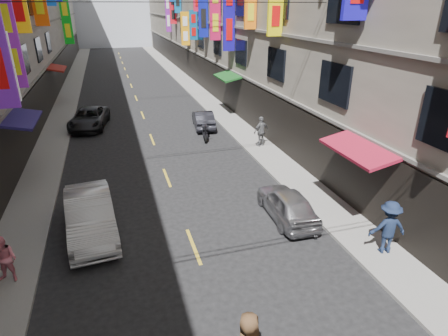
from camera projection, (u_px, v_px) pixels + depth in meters
sidewalk_left at (66, 102)px, 32.67m from camera, size 2.00×90.00×0.12m
sidewalk_right at (200, 93)px, 35.87m from camera, size 2.00×90.00×0.12m
street_awnings at (132, 110)px, 18.73m from camera, size 13.99×35.20×0.41m
lane_markings at (139, 106)px, 31.66m from camera, size 0.12×80.20×0.01m
scooter_far_right at (205, 133)px, 23.60m from camera, size 0.63×1.79×1.14m
car_left_mid at (90, 215)px, 13.72m from camera, size 2.02×4.77×1.53m
car_left_far at (89, 118)px, 25.84m from camera, size 2.97×5.07×1.32m
car_right_mid at (287, 204)px, 14.80m from camera, size 1.60×3.73×1.26m
car_right_far at (203, 119)px, 25.86m from camera, size 1.67×3.73×1.19m
pedestrian_lfar at (5, 260)px, 11.12m from camera, size 0.88×0.73×1.54m
pedestrian_rnear at (388, 227)px, 12.42m from camera, size 1.33×0.89×1.90m
pedestrian_rfar at (261, 131)px, 22.02m from camera, size 1.18×0.88×1.79m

